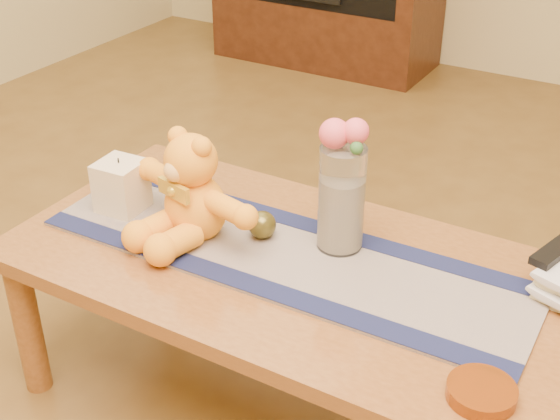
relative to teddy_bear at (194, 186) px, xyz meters
The scene contains 24 objects.
floor 0.65m from the teddy_bear, ahead, with size 5.50×5.50×0.00m, color brown.
coffee_table_top 0.32m from the teddy_bear, ahead, with size 1.40×0.70×0.04m, color brown.
table_leg_fl 0.59m from the teddy_bear, 142.50° to the right, with size 0.07×0.07×0.41m, color brown.
table_leg_bl 0.61m from the teddy_bear, 139.70° to the left, with size 0.07×0.07×0.41m, color brown.
persian_runner 0.27m from the teddy_bear, ahead, with size 1.20×0.35×0.01m, color #221A4B.
runner_border_near 0.30m from the teddy_bear, 27.25° to the right, with size 1.20×0.06×0.00m, color #151B40.
runner_border_far 0.31m from the teddy_bear, 35.75° to the left, with size 1.20×0.06×0.00m, color #151B40.
teddy_bear is the anchor object (origin of this frame).
pillar_candle 0.24m from the teddy_bear, behind, with size 0.11×0.11×0.13m, color beige.
candle_wick 0.23m from the teddy_bear, behind, with size 0.00×0.00×0.01m, color black.
glass_vase 0.36m from the teddy_bear, 19.98° to the left, with size 0.11×0.11×0.26m, color silver.
potpourri_fill 0.36m from the teddy_bear, 19.98° to the left, with size 0.09×0.09×0.18m, color beige.
rose_left 0.37m from the teddy_bear, 19.54° to the left, with size 0.07×0.07×0.07m, color #F25564.
rose_right 0.42m from the teddy_bear, 19.40° to the left, with size 0.06×0.06×0.06m, color #F25564.
blue_flower_back 0.41m from the teddy_bear, 24.44° to the left, with size 0.04×0.04×0.04m, color #515AB0.
blue_flower_side 0.37m from the teddy_bear, 24.94° to the left, with size 0.04×0.04×0.04m, color #515AB0.
leaf_sprig 0.42m from the teddy_bear, 15.18° to the left, with size 0.03×0.03×0.03m, color #33662D.
bronze_ball 0.19m from the teddy_bear, 21.48° to the left, with size 0.07×0.07×0.07m, color #4D4619.
book_bottom 0.86m from the teddy_bear, 16.91° to the left, with size 0.17×0.22×0.02m, color #F4ECBD.
book_lower 0.86m from the teddy_bear, 16.50° to the left, with size 0.16×0.22×0.02m, color #F4ECBD.
book_upper 0.85m from the teddy_bear, 17.30° to the left, with size 0.17×0.22×0.02m, color #F4ECBD.
book_top 0.85m from the teddy_bear, 16.65° to the left, with size 0.16×0.22×0.02m, color #F4ECBD.
tv_remote 0.84m from the teddy_bear, 16.34° to the left, with size 0.04×0.16×0.02m, color black.
amber_dish 0.82m from the teddy_bear, 14.45° to the right, with size 0.13×0.13×0.03m, color #BF5914.
Camera 1 is at (0.71, -1.31, 1.46)m, focal length 49.06 mm.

